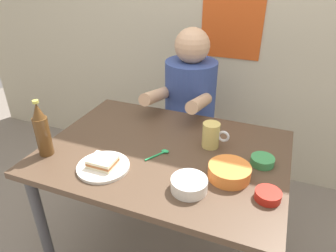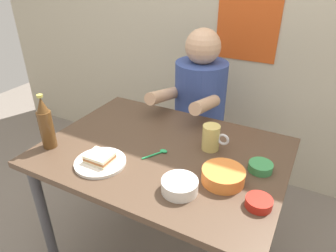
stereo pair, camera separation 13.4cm
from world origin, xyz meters
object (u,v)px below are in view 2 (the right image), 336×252
sandwich (100,158)px  beer_mug (211,138)px  stool (197,150)px  beer_bottle (46,124)px  dining_table (163,166)px  plate_orange (100,162)px  person_seated (200,95)px  dip_bowl_green (261,167)px

sandwich → beer_mug: 0.50m
stool → beer_bottle: beer_bottle is taller
stool → beer_mug: (0.27, -0.52, 0.45)m
dining_table → beer_bottle: 0.57m
beer_bottle → plate_orange: bearing=-0.1°
sandwich → stool: bearing=82.8°
dining_table → stool: size_ratio=2.44×
stool → sandwich: 0.96m
person_seated → beer_bottle: (-0.40, -0.84, 0.09)m
sandwich → beer_bottle: 0.31m
plate_orange → dip_bowl_green: dip_bowl_green is taller
stool → beer_bottle: (-0.40, -0.85, 0.51)m
dining_table → person_seated: (-0.08, 0.62, 0.12)m
sandwich → dip_bowl_green: bearing=23.9°
stool → beer_mug: bearing=-62.7°
beer_mug → dip_bowl_green: bearing=-13.4°
beer_mug → beer_bottle: (-0.67, -0.33, 0.06)m
dining_table → stool: (-0.08, 0.63, -0.30)m
beer_bottle → dining_table: bearing=24.8°
person_seated → sandwich: (-0.11, -0.84, 0.01)m
plate_orange → sandwich: 0.02m
plate_orange → beer_mug: 0.50m
person_seated → beer_mug: person_seated is taller
person_seated → dip_bowl_green: bearing=-48.1°
sandwich → dip_bowl_green: size_ratio=1.10×
plate_orange → stool: bearing=82.8°
beer_bottle → beer_mug: bearing=26.2°
dining_table → stool: dining_table is taller
sandwich → beer_mug: beer_mug is taller
plate_orange → beer_bottle: bearing=179.9°
beer_bottle → dip_bowl_green: 0.96m
beer_mug → beer_bottle: bearing=-153.8°
person_seated → dip_bowl_green: (0.51, -0.57, -0.01)m
dining_table → plate_orange: plate_orange is taller
person_seated → sandwich: 0.85m
stool → person_seated: person_seated is taller
dining_table → sandwich: bearing=-129.8°
beer_mug → dip_bowl_green: size_ratio=1.26×
dining_table → plate_orange: size_ratio=5.00×
beer_mug → dining_table: bearing=-150.3°
dining_table → plate_orange: bearing=-129.8°
sandwich → beer_mug: (0.38, 0.33, 0.03)m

